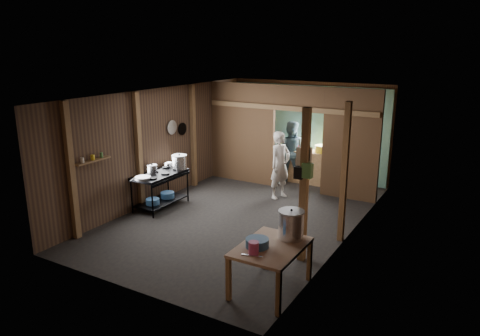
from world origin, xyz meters
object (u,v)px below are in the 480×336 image
Objects in this scene: stove_pot_large at (179,162)px; yellow_tub at (321,149)px; cook at (280,165)px; prep_table at (271,268)px; gas_range at (161,190)px; stock_pot at (291,225)px; pink_bucket at (254,248)px.

stove_pot_large is 3.75m from yellow_tub.
prep_table is at bearing -136.96° from cook.
gas_range reaches higher than prep_table.
stove_pot_large is at bearing 71.13° from gas_range.
gas_range is 0.76m from stove_pot_large.
stock_pot is at bearing 70.80° from prep_table.
cook reaches higher than prep_table.
yellow_tub reaches higher than gas_range.
gas_range is at bearing -125.71° from yellow_tub.
stove_pot_large reaches higher than prep_table.
stock_pot is 1.37× the size of yellow_tub.
pink_bucket is (3.60, -2.29, 0.40)m from gas_range.
stove_pot_large reaches higher than yellow_tub.
pink_bucket is 0.11× the size of cook.
stove_pot_large is 1.02× the size of yellow_tub.
stock_pot is 2.63× the size of pink_bucket.
stock_pot is (3.68, -2.05, -0.03)m from stove_pot_large.
gas_range is 4.29m from pink_bucket.
stock_pot is at bearing -132.87° from cook.
pink_bucket is at bearing -39.05° from stove_pot_large.
gas_range is 7.62× the size of pink_bucket.
cook reaches higher than yellow_tub.
stove_pot_large is at bearing -128.04° from yellow_tub.
pink_bucket is at bearing -32.42° from gas_range.
prep_table is 6.78× the size of pink_bucket.
pink_bucket is (-0.24, -0.73, -0.12)m from stock_pot.
stove_pot_large is (-3.54, 2.44, 0.59)m from prep_table.
stove_pot_large is at bearing 147.44° from cook.
prep_table is at bearing -27.68° from gas_range.
gas_range is 1.12× the size of prep_table.
gas_range is at bearing 153.35° from cook.
prep_table is 2.58× the size of stock_pot.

